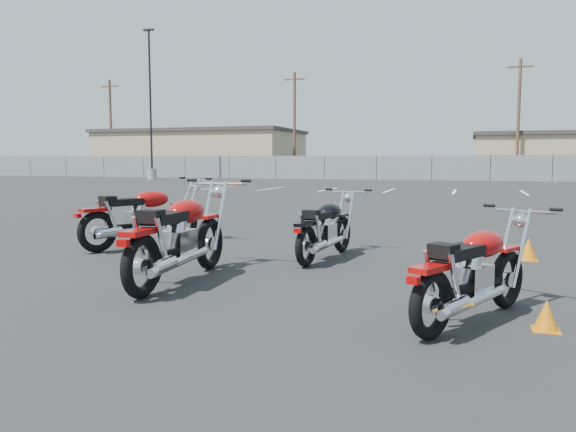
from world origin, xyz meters
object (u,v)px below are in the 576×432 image
(motorcycle_second_black, at_px, (326,229))
(motorcycle_rear_red, at_px, (474,273))
(motorcycle_third_red, at_px, (180,237))
(motorcycle_front_red, at_px, (142,216))

(motorcycle_second_black, height_order, motorcycle_rear_red, motorcycle_rear_red)
(motorcycle_third_red, bearing_deg, motorcycle_second_black, 58.71)
(motorcycle_second_black, xyz_separation_m, motorcycle_third_red, (-1.26, -2.07, 0.09))
(motorcycle_second_black, distance_m, motorcycle_third_red, 2.43)
(motorcycle_front_red, bearing_deg, motorcycle_rear_red, -28.98)
(motorcycle_third_red, xyz_separation_m, motorcycle_rear_red, (3.31, -0.68, -0.09))
(motorcycle_second_black, relative_size, motorcycle_third_red, 0.83)
(motorcycle_rear_red, bearing_deg, motorcycle_second_black, 126.67)
(motorcycle_front_red, relative_size, motorcycle_second_black, 1.12)
(motorcycle_second_black, distance_m, motorcycle_rear_red, 3.43)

